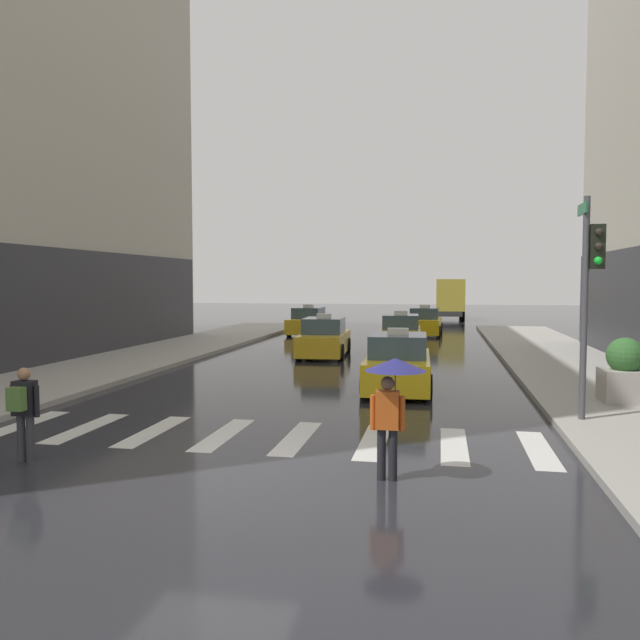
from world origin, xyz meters
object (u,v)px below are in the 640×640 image
at_px(traffic_light_pole, 590,276).
at_px(taxi_fourth, 309,322).
at_px(taxi_lead, 398,365).
at_px(pedestrian_with_umbrella, 393,385).
at_px(taxi_third, 401,334).
at_px(box_truck, 450,298).
at_px(pedestrian_with_backpack, 24,407).
at_px(planter_near_corner, 625,373).
at_px(taxi_fifth, 425,323).
at_px(taxi_second, 324,339).

distance_m(traffic_light_pole, taxi_fourth, 24.81).
bearing_deg(taxi_lead, pedestrian_with_umbrella, -86.82).
xyz_separation_m(taxi_third, box_truck, (2.57, 23.65, 1.13)).
distance_m(taxi_third, pedestrian_with_umbrella, 19.50).
bearing_deg(pedestrian_with_backpack, taxi_lead, 55.84).
bearing_deg(pedestrian_with_backpack, planter_near_corner, 31.41).
height_order(taxi_lead, box_truck, box_truck).
bearing_deg(pedestrian_with_backpack, taxi_fifth, 77.50).
height_order(taxi_lead, taxi_fourth, same).
xyz_separation_m(box_truck, pedestrian_with_umbrella, (-1.49, -43.10, -0.34)).
relative_size(taxi_lead, pedestrian_with_backpack, 2.78).
bearing_deg(taxi_fourth, planter_near_corner, -58.43).
distance_m(traffic_light_pole, taxi_third, 15.91).
xyz_separation_m(traffic_light_pole, planter_near_corner, (1.37, 2.32, -2.38)).
bearing_deg(taxi_lead, traffic_light_pole, -41.92).
distance_m(taxi_second, box_truck, 27.55).
xyz_separation_m(taxi_second, pedestrian_with_umbrella, (4.08, -16.15, 0.79)).
bearing_deg(box_truck, traffic_light_pole, -86.48).
bearing_deg(taxi_lead, planter_near_corner, -15.42).
xyz_separation_m(taxi_third, pedestrian_with_umbrella, (1.07, -19.45, 0.79)).
relative_size(taxi_second, taxi_fifth, 1.00).
distance_m(box_truck, pedestrian_with_backpack, 44.02).
relative_size(traffic_light_pole, taxi_fifth, 1.04).
bearing_deg(taxi_third, pedestrian_with_umbrella, -86.85).
relative_size(taxi_third, planter_near_corner, 2.87).
bearing_deg(traffic_light_pole, pedestrian_with_backpack, -155.03).
bearing_deg(taxi_fifth, taxi_third, -96.35).
bearing_deg(box_truck, taxi_third, -96.19).
distance_m(taxi_lead, taxi_second, 8.52).
bearing_deg(pedestrian_with_umbrella, pedestrian_with_backpack, -178.15).
relative_size(traffic_light_pole, pedestrian_with_umbrella, 2.47).
bearing_deg(taxi_fifth, planter_near_corner, -75.40).
relative_size(taxi_lead, taxi_second, 1.00).
height_order(pedestrian_with_backpack, planter_near_corner, planter_near_corner).
height_order(traffic_light_pole, taxi_second, traffic_light_pole).
xyz_separation_m(taxi_fourth, taxi_fifth, (6.80, 0.89, 0.00)).
distance_m(traffic_light_pole, pedestrian_with_umbrella, 6.22).
bearing_deg(taxi_third, planter_near_corner, -63.37).
bearing_deg(taxi_fourth, traffic_light_pole, -63.98).
relative_size(taxi_lead, box_truck, 0.61).
xyz_separation_m(box_truck, planter_near_corner, (3.75, -36.24, -0.98)).
bearing_deg(box_truck, taxi_second, -101.68).
relative_size(pedestrian_with_umbrella, pedestrian_with_backpack, 1.18).
bearing_deg(taxi_second, pedestrian_with_backpack, -97.84).
bearing_deg(taxi_lead, pedestrian_with_backpack, -124.16).
height_order(taxi_second, taxi_third, same).
xyz_separation_m(taxi_lead, taxi_third, (-0.60, 11.02, 0.00)).
bearing_deg(planter_near_corner, pedestrian_with_backpack, -148.59).
bearing_deg(planter_near_corner, taxi_fourth, 121.57).
bearing_deg(box_truck, taxi_fourth, -117.30).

